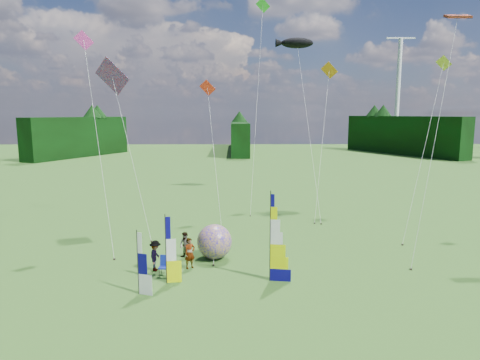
{
  "coord_description": "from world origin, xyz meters",
  "views": [
    {
      "loc": [
        -1.33,
        -20.56,
        9.34
      ],
      "look_at": [
        -1.0,
        4.0,
        5.5
      ],
      "focal_mm": 32.0,
      "sensor_mm": 36.0,
      "label": 1
    }
  ],
  "objects_px": {
    "feather_banner_main": "(270,238)",
    "spectator_a": "(190,253)",
    "side_banner_left": "(166,250)",
    "camp_chair": "(164,266)",
    "spectator_d": "(209,244)",
    "kite_whale": "(308,114)",
    "spectator_c": "(155,256)",
    "bol_inflatable": "(214,242)",
    "spectator_b": "(185,245)",
    "side_banner_far": "(138,263)"
  },
  "relations": [
    {
      "from": "feather_banner_main",
      "to": "side_banner_far",
      "type": "relative_size",
      "value": 1.49
    },
    {
      "from": "spectator_c",
      "to": "spectator_d",
      "type": "height_order",
      "value": "spectator_c"
    },
    {
      "from": "spectator_b",
      "to": "kite_whale",
      "type": "height_order",
      "value": "kite_whale"
    },
    {
      "from": "spectator_c",
      "to": "kite_whale",
      "type": "bearing_deg",
      "value": -30.45
    },
    {
      "from": "bol_inflatable",
      "to": "camp_chair",
      "type": "distance_m",
      "value": 4.06
    },
    {
      "from": "spectator_c",
      "to": "camp_chair",
      "type": "distance_m",
      "value": 1.09
    },
    {
      "from": "side_banner_far",
      "to": "spectator_b",
      "type": "relative_size",
      "value": 1.92
    },
    {
      "from": "spectator_b",
      "to": "spectator_c",
      "type": "bearing_deg",
      "value": -88.6
    },
    {
      "from": "spectator_d",
      "to": "side_banner_far",
      "type": "bearing_deg",
      "value": 81.47
    },
    {
      "from": "side_banner_left",
      "to": "camp_chair",
      "type": "bearing_deg",
      "value": 96.96
    },
    {
      "from": "spectator_c",
      "to": "spectator_a",
      "type": "bearing_deg",
      "value": -74.64
    },
    {
      "from": "side_banner_far",
      "to": "camp_chair",
      "type": "relative_size",
      "value": 2.87
    },
    {
      "from": "feather_banner_main",
      "to": "bol_inflatable",
      "type": "distance_m",
      "value": 5.18
    },
    {
      "from": "spectator_a",
      "to": "camp_chair",
      "type": "distance_m",
      "value": 1.84
    },
    {
      "from": "feather_banner_main",
      "to": "kite_whale",
      "type": "distance_m",
      "value": 20.29
    },
    {
      "from": "feather_banner_main",
      "to": "spectator_a",
      "type": "height_order",
      "value": "feather_banner_main"
    },
    {
      "from": "spectator_b",
      "to": "kite_whale",
      "type": "relative_size",
      "value": 0.09
    },
    {
      "from": "feather_banner_main",
      "to": "spectator_a",
      "type": "relative_size",
      "value": 2.63
    },
    {
      "from": "feather_banner_main",
      "to": "camp_chair",
      "type": "distance_m",
      "value": 6.41
    },
    {
      "from": "spectator_a",
      "to": "spectator_c",
      "type": "bearing_deg",
      "value": 154.72
    },
    {
      "from": "side_banner_left",
      "to": "spectator_c",
      "type": "bearing_deg",
      "value": 108.35
    },
    {
      "from": "spectator_b",
      "to": "side_banner_left",
      "type": "bearing_deg",
      "value": -61.68
    },
    {
      "from": "side_banner_far",
      "to": "bol_inflatable",
      "type": "distance_m",
      "value": 6.64
    },
    {
      "from": "spectator_d",
      "to": "kite_whale",
      "type": "xyz_separation_m",
      "value": [
        8.73,
        14.26,
        8.42
      ]
    },
    {
      "from": "bol_inflatable",
      "to": "camp_chair",
      "type": "xyz_separation_m",
      "value": [
        -2.78,
        -2.91,
        -0.55
      ]
    },
    {
      "from": "side_banner_left",
      "to": "spectator_d",
      "type": "xyz_separation_m",
      "value": [
        2.12,
        4.43,
        -1.03
      ]
    },
    {
      "from": "spectator_a",
      "to": "side_banner_far",
      "type": "bearing_deg",
      "value": -157.27
    },
    {
      "from": "spectator_b",
      "to": "camp_chair",
      "type": "xyz_separation_m",
      "value": [
        -0.89,
        -2.99,
        -0.29
      ]
    },
    {
      "from": "spectator_c",
      "to": "camp_chair",
      "type": "height_order",
      "value": "spectator_c"
    },
    {
      "from": "side_banner_far",
      "to": "kite_whale",
      "type": "distance_m",
      "value": 24.69
    },
    {
      "from": "feather_banner_main",
      "to": "side_banner_left",
      "type": "height_order",
      "value": "feather_banner_main"
    },
    {
      "from": "spectator_a",
      "to": "kite_whale",
      "type": "bearing_deg",
      "value": 23.2
    },
    {
      "from": "bol_inflatable",
      "to": "spectator_d",
      "type": "xyz_separation_m",
      "value": [
        -0.36,
        0.39,
        -0.26
      ]
    },
    {
      "from": "spectator_c",
      "to": "kite_whale",
      "type": "distance_m",
      "value": 22.15
    },
    {
      "from": "side_banner_far",
      "to": "spectator_b",
      "type": "height_order",
      "value": "side_banner_far"
    },
    {
      "from": "spectator_c",
      "to": "spectator_d",
      "type": "xyz_separation_m",
      "value": [
        3.08,
        2.51,
        -0.06
      ]
    },
    {
      "from": "feather_banner_main",
      "to": "side_banner_far",
      "type": "height_order",
      "value": "feather_banner_main"
    },
    {
      "from": "side_banner_left",
      "to": "spectator_d",
      "type": "distance_m",
      "value": 5.02
    },
    {
      "from": "spectator_b",
      "to": "spectator_c",
      "type": "relative_size",
      "value": 0.93
    },
    {
      "from": "bol_inflatable",
      "to": "camp_chair",
      "type": "bearing_deg",
      "value": -133.63
    },
    {
      "from": "spectator_b",
      "to": "spectator_c",
      "type": "xyz_separation_m",
      "value": [
        -1.54,
        -2.2,
        0.06
      ]
    },
    {
      "from": "spectator_d",
      "to": "bol_inflatable",
      "type": "bearing_deg",
      "value": 153.13
    },
    {
      "from": "spectator_a",
      "to": "spectator_c",
      "type": "height_order",
      "value": "spectator_a"
    },
    {
      "from": "feather_banner_main",
      "to": "spectator_a",
      "type": "bearing_deg",
      "value": 165.4
    },
    {
      "from": "feather_banner_main",
      "to": "spectator_b",
      "type": "distance_m",
      "value": 6.65
    },
    {
      "from": "feather_banner_main",
      "to": "camp_chair",
      "type": "xyz_separation_m",
      "value": [
        -6.06,
        0.86,
        -1.91
      ]
    },
    {
      "from": "spectator_a",
      "to": "kite_whale",
      "type": "distance_m",
      "value": 20.83
    },
    {
      "from": "side_banner_left",
      "to": "spectator_b",
      "type": "xyz_separation_m",
      "value": [
        0.58,
        4.12,
        -1.03
      ]
    },
    {
      "from": "spectator_a",
      "to": "kite_whale",
      "type": "height_order",
      "value": "kite_whale"
    },
    {
      "from": "spectator_d",
      "to": "kite_whale",
      "type": "bearing_deg",
      "value": -100.4
    }
  ]
}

